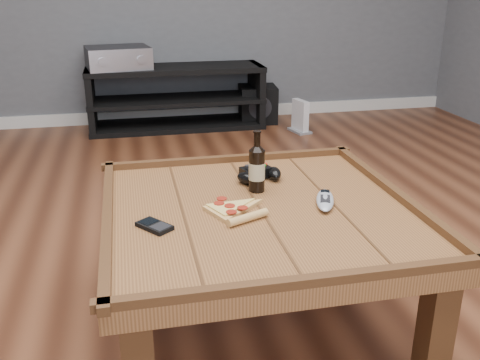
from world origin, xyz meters
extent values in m
plane|color=#412012|center=(0.00, 0.00, 0.00)|extent=(6.00, 6.00, 0.00)
cube|color=silver|center=(0.00, 2.99, 0.05)|extent=(5.00, 0.02, 0.10)
cube|color=brown|center=(0.00, 0.00, 0.42)|extent=(1.00, 1.00, 0.06)
cube|color=#3B1F0F|center=(0.42, -0.42, 0.20)|extent=(0.08, 0.08, 0.39)
cube|color=#3B1F0F|center=(-0.42, 0.42, 0.20)|extent=(0.08, 0.08, 0.39)
cube|color=#3B1F0F|center=(0.42, 0.42, 0.20)|extent=(0.08, 0.08, 0.39)
cube|color=#3B1F0F|center=(0.00, 0.48, 0.46)|extent=(1.03, 0.03, 0.03)
cube|color=#3B1F0F|center=(0.00, -0.48, 0.46)|extent=(1.03, 0.03, 0.03)
cube|color=#3B1F0F|center=(0.48, 0.00, 0.46)|extent=(0.03, 1.03, 0.03)
cube|color=#3B1F0F|center=(-0.48, 0.00, 0.46)|extent=(0.03, 1.03, 0.03)
cube|color=black|center=(0.00, 2.75, 0.48)|extent=(1.40, 0.45, 0.04)
cube|color=black|center=(0.00, 2.75, 0.23)|extent=(1.40, 0.45, 0.03)
cube|color=black|center=(0.00, 2.75, 0.02)|extent=(1.40, 0.45, 0.04)
cube|color=black|center=(-0.67, 2.75, 0.25)|extent=(0.05, 0.44, 0.50)
cube|color=black|center=(0.67, 2.75, 0.25)|extent=(0.05, 0.44, 0.50)
cylinder|color=black|center=(0.03, 0.15, 0.52)|extent=(0.06, 0.06, 0.15)
cone|color=black|center=(0.03, 0.15, 0.61)|extent=(0.05, 0.05, 0.03)
cylinder|color=black|center=(0.03, 0.15, 0.64)|extent=(0.02, 0.02, 0.05)
cylinder|color=black|center=(0.03, 0.15, 0.67)|extent=(0.03, 0.03, 0.01)
cylinder|color=tan|center=(0.03, 0.15, 0.52)|extent=(0.06, 0.06, 0.06)
cube|color=black|center=(0.05, 0.27, 0.48)|extent=(0.12, 0.10, 0.04)
ellipsoid|color=black|center=(0.01, 0.22, 0.47)|extent=(0.10, 0.10, 0.04)
ellipsoid|color=black|center=(0.12, 0.25, 0.47)|extent=(0.06, 0.10, 0.04)
cylinder|color=black|center=(0.02, 0.27, 0.50)|extent=(0.02, 0.02, 0.01)
cylinder|color=black|center=(0.07, 0.26, 0.50)|extent=(0.02, 0.02, 0.01)
cylinder|color=yellow|center=(0.08, 0.30, 0.50)|extent=(0.01, 0.01, 0.01)
cylinder|color=red|center=(0.10, 0.29, 0.50)|extent=(0.01, 0.01, 0.01)
cylinder|color=#0C33CC|center=(0.08, 0.29, 0.50)|extent=(0.01, 0.01, 0.01)
cylinder|color=#0C9919|center=(0.09, 0.28, 0.50)|extent=(0.01, 0.01, 0.01)
cylinder|color=tan|center=(-0.06, -0.10, 0.46)|extent=(0.14, 0.08, 0.03)
cylinder|color=maroon|center=(-0.10, -0.06, 0.47)|extent=(0.03, 0.03, 0.00)
cylinder|color=maroon|center=(-0.06, -0.03, 0.47)|extent=(0.03, 0.03, 0.00)
cylinder|color=maroon|center=(-0.10, -0.01, 0.47)|extent=(0.03, 0.03, 0.00)
cylinder|color=maroon|center=(-0.13, 0.02, 0.47)|extent=(0.03, 0.03, 0.00)
cylinder|color=maroon|center=(-0.11, 0.06, 0.47)|extent=(0.03, 0.03, 0.00)
cube|color=black|center=(-0.35, -0.08, 0.46)|extent=(0.12, 0.12, 0.01)
cube|color=black|center=(-0.36, -0.06, 0.46)|extent=(0.06, 0.06, 0.00)
cube|color=black|center=(-0.33, -0.10, 0.46)|extent=(0.07, 0.07, 0.00)
ellipsoid|color=#A2A7B0|center=(0.22, -0.01, 0.46)|extent=(0.12, 0.20, 0.03)
cube|color=black|center=(0.24, 0.03, 0.48)|extent=(0.04, 0.03, 0.00)
cube|color=black|center=(0.22, -0.03, 0.48)|extent=(0.05, 0.07, 0.00)
cube|color=black|center=(-0.44, 2.75, 0.58)|extent=(0.52, 0.45, 0.16)
cube|color=#B4B5BE|center=(-0.41, 2.56, 0.58)|extent=(0.47, 0.08, 0.16)
cylinder|color=#B4B5BE|center=(-0.55, 2.53, 0.58)|extent=(0.06, 0.03, 0.06)
cylinder|color=#B4B5BE|center=(-0.27, 2.57, 0.58)|extent=(0.06, 0.03, 0.06)
cube|color=black|center=(0.70, 2.80, 0.15)|extent=(0.34, 0.34, 0.30)
cylinder|color=black|center=(0.68, 2.65, 0.15)|extent=(0.19, 0.03, 0.19)
cube|color=gray|center=(0.94, 2.40, 0.01)|extent=(0.16, 0.23, 0.02)
cube|color=silver|center=(0.94, 2.40, 0.14)|extent=(0.09, 0.19, 0.24)
camera|label=1|loc=(-0.40, -1.56, 1.15)|focal=40.00mm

